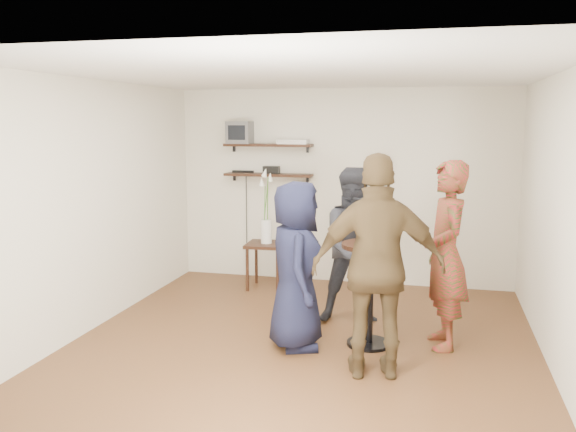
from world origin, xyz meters
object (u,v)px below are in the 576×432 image
object	(u,v)px
radio	(271,170)
person_dark	(357,246)
drinks_table	(370,280)
person_plaid	(446,255)
person_navy	(296,265)
person_brown	(378,267)
side_table	(266,251)
dvd_deck	(293,142)
crt_monitor	(240,132)

from	to	relation	value
radio	person_dark	bearing A→B (deg)	-48.11
drinks_table	person_plaid	distance (m)	0.76
person_navy	person_brown	distance (m)	0.97
person_dark	side_table	bearing A→B (deg)	123.16
dvd_deck	person_brown	bearing A→B (deg)	-63.90
dvd_deck	side_table	xyz separation A→B (m)	(-0.25, -0.46, -1.40)
crt_monitor	dvd_deck	bearing A→B (deg)	0.00
dvd_deck	person_dark	distance (m)	2.14
dvd_deck	person_plaid	size ratio (longest dim) A/B	0.22
person_dark	crt_monitor	bearing A→B (deg)	122.09
dvd_deck	crt_monitor	bearing A→B (deg)	180.00
person_brown	side_table	bearing A→B (deg)	-67.08
drinks_table	person_brown	distance (m)	0.78
side_table	drinks_table	bearing A→B (deg)	-48.80
side_table	person_navy	size ratio (longest dim) A/B	0.37
dvd_deck	person_brown	distance (m)	3.37
person_dark	drinks_table	bearing A→B (deg)	-90.00
crt_monitor	person_navy	xyz separation A→B (m)	(1.34, -2.42, -1.21)
dvd_deck	person_navy	distance (m)	2.72
crt_monitor	person_plaid	xyz separation A→B (m)	(2.73, -2.06, -1.11)
radio	person_brown	size ratio (longest dim) A/B	0.11
drinks_table	person_plaid	xyz separation A→B (m)	(0.70, 0.15, 0.25)
person_plaid	drinks_table	bearing A→B (deg)	-90.00
radio	side_table	bearing A→B (deg)	-83.20
person_dark	person_navy	world-z (taller)	person_dark
crt_monitor	dvd_deck	size ratio (longest dim) A/B	0.80
person_brown	person_dark	bearing A→B (deg)	-86.84
person_brown	drinks_table	bearing A→B (deg)	-90.00
radio	person_plaid	xyz separation A→B (m)	(2.29, -2.06, -0.61)
crt_monitor	person_brown	distance (m)	3.78
person_plaid	person_navy	xyz separation A→B (m)	(-1.38, -0.36, -0.10)
person_dark	person_navy	distance (m)	1.01
crt_monitor	radio	bearing A→B (deg)	0.00
side_table	drinks_table	distance (m)	2.33
radio	drinks_table	distance (m)	2.85
radio	person_navy	distance (m)	2.67
side_table	person_brown	world-z (taller)	person_brown
person_dark	person_navy	bearing A→B (deg)	-135.44
side_table	drinks_table	xyz separation A→B (m)	(1.53, -1.75, 0.15)
drinks_table	person_brown	bearing A→B (deg)	-78.59
person_plaid	person_brown	bearing A→B (deg)	-45.44
dvd_deck	drinks_table	world-z (taller)	dvd_deck
side_table	person_plaid	xyz separation A→B (m)	(2.23, -1.60, 0.40)
person_navy	person_dark	bearing A→B (deg)	-44.56
radio	person_brown	xyz separation A→B (m)	(1.73, -2.91, -0.56)
person_navy	person_brown	xyz separation A→B (m)	(0.83, -0.49, 0.15)
crt_monitor	person_plaid	size ratio (longest dim) A/B	0.18
person_dark	radio	bearing A→B (deg)	114.16
side_table	person_plaid	size ratio (longest dim) A/B	0.33
dvd_deck	person_dark	xyz separation A→B (m)	(1.07, -1.53, -1.05)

